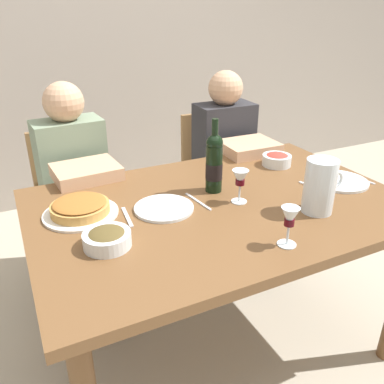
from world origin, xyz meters
TOP-DOWN VIEW (x-y plane):
  - ground_plane at (0.00, 0.00)m, footprint 8.00×8.00m
  - back_wall at (0.00, 1.98)m, footprint 8.00×0.10m
  - dining_table at (0.00, 0.00)m, footprint 1.50×1.00m
  - wine_bottle at (0.03, 0.11)m, footprint 0.07×0.07m
  - water_pitcher at (0.30, -0.23)m, footprint 0.17×0.12m
  - baked_tart at (-0.53, 0.14)m, footprint 0.28×0.28m
  - salad_bowl at (0.46, 0.24)m, footprint 0.14×0.14m
  - olive_bowl at (-0.50, -0.12)m, footprint 0.16×0.16m
  - wine_glass_left_diner at (0.07, -0.03)m, footprint 0.07×0.07m
  - wine_glass_right_diner at (0.04, -0.37)m, footprint 0.06×0.06m
  - dinner_plate_left_setting at (-0.23, 0.04)m, footprint 0.23×0.23m
  - dinner_plate_right_setting at (0.59, -0.06)m, footprint 0.25×0.25m
  - fork_left_setting at (-0.38, 0.04)m, footprint 0.03×0.16m
  - knife_left_setting at (-0.08, 0.04)m, footprint 0.03×0.18m
  - knife_right_setting at (0.70, -0.06)m, footprint 0.03×0.18m
  - spoon_right_setting at (0.44, -0.06)m, footprint 0.04×0.16m
  - chair_left at (-0.46, 0.90)m, footprint 0.43×0.43m
  - diner_left at (-0.44, 0.66)m, footprint 0.36×0.52m
  - chair_right at (0.45, 0.86)m, footprint 0.41×0.41m
  - diner_right at (0.45, 0.63)m, footprint 0.34×0.51m

SIDE VIEW (x-z plane):
  - ground_plane at x=0.00m, z-range 0.00..0.00m
  - chair_left at x=-0.46m, z-range 0.06..0.93m
  - chair_right at x=0.45m, z-range 0.06..0.93m
  - diner_left at x=-0.44m, z-range 0.04..1.20m
  - diner_right at x=0.45m, z-range 0.04..1.20m
  - dining_table at x=0.00m, z-range 0.29..1.05m
  - fork_left_setting at x=-0.38m, z-range 0.76..0.76m
  - knife_left_setting at x=-0.08m, z-range 0.76..0.76m
  - knife_right_setting at x=0.70m, z-range 0.76..0.76m
  - spoon_right_setting at x=0.44m, z-range 0.76..0.76m
  - dinner_plate_left_setting at x=-0.23m, z-range 0.76..0.77m
  - dinner_plate_right_setting at x=0.59m, z-range 0.76..0.77m
  - baked_tart at x=-0.53m, z-range 0.76..0.82m
  - olive_bowl at x=-0.50m, z-range 0.76..0.82m
  - salad_bowl at x=0.46m, z-range 0.76..0.82m
  - water_pitcher at x=0.30m, z-range 0.75..0.96m
  - wine_glass_right_diner at x=0.04m, z-range 0.79..0.93m
  - wine_glass_left_diner at x=0.07m, z-range 0.79..0.93m
  - wine_bottle at x=0.03m, z-range 0.73..1.05m
  - back_wall at x=0.00m, z-range 0.00..2.80m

